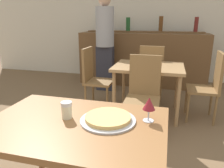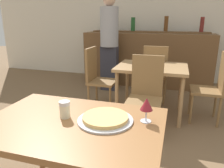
{
  "view_description": "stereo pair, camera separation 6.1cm",
  "coord_description": "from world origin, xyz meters",
  "px_view_note": "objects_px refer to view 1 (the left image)",
  "views": [
    {
      "loc": [
        0.55,
        -1.15,
        1.37
      ],
      "look_at": [
        0.1,
        0.55,
        0.83
      ],
      "focal_mm": 35.0,
      "sensor_mm": 36.0,
      "label": 1
    },
    {
      "loc": [
        0.6,
        -1.13,
        1.37
      ],
      "look_at": [
        0.1,
        0.55,
        0.83
      ],
      "focal_mm": 35.0,
      "sensor_mm": 36.0,
      "label": 2
    }
  ],
  "objects_px": {
    "chair_far_side_right": "(209,83)",
    "pizza_tray": "(108,119)",
    "chair_far_side_back": "(151,70)",
    "chair_far_side_left": "(94,75)",
    "person_standing": "(105,40)",
    "cheese_shaker": "(67,110)",
    "wine_glass": "(149,104)",
    "chair_far_side_front": "(143,91)"
  },
  "relations": [
    {
      "from": "chair_far_side_left",
      "to": "pizza_tray",
      "type": "relative_size",
      "value": 2.65
    },
    {
      "from": "chair_far_side_left",
      "to": "wine_glass",
      "type": "relative_size",
      "value": 5.96
    },
    {
      "from": "pizza_tray",
      "to": "person_standing",
      "type": "xyz_separation_m",
      "value": [
        -0.84,
        2.76,
        0.22
      ]
    },
    {
      "from": "pizza_tray",
      "to": "person_standing",
      "type": "height_order",
      "value": "person_standing"
    },
    {
      "from": "chair_far_side_right",
      "to": "wine_glass",
      "type": "xyz_separation_m",
      "value": [
        -0.65,
        -1.75,
        0.32
      ]
    },
    {
      "from": "chair_far_side_back",
      "to": "chair_far_side_right",
      "type": "xyz_separation_m",
      "value": [
        0.82,
        -0.54,
        0.0
      ]
    },
    {
      "from": "chair_far_side_back",
      "to": "chair_far_side_right",
      "type": "bearing_deg",
      "value": 146.52
    },
    {
      "from": "chair_far_side_left",
      "to": "person_standing",
      "type": "distance_m",
      "value": 1.05
    },
    {
      "from": "chair_far_side_back",
      "to": "person_standing",
      "type": "height_order",
      "value": "person_standing"
    },
    {
      "from": "chair_far_side_back",
      "to": "pizza_tray",
      "type": "xyz_separation_m",
      "value": [
        -0.08,
        -2.36,
        0.22
      ]
    },
    {
      "from": "pizza_tray",
      "to": "wine_glass",
      "type": "distance_m",
      "value": 0.28
    },
    {
      "from": "chair_far_side_right",
      "to": "pizza_tray",
      "type": "height_order",
      "value": "chair_far_side_right"
    },
    {
      "from": "pizza_tray",
      "to": "chair_far_side_back",
      "type": "bearing_deg",
      "value": 88.02
    },
    {
      "from": "chair_far_side_back",
      "to": "person_standing",
      "type": "distance_m",
      "value": 1.09
    },
    {
      "from": "chair_far_side_front",
      "to": "wine_glass",
      "type": "height_order",
      "value": "chair_far_side_front"
    },
    {
      "from": "cheese_shaker",
      "to": "wine_glass",
      "type": "xyz_separation_m",
      "value": [
        0.52,
        0.09,
        0.06
      ]
    },
    {
      "from": "person_standing",
      "to": "chair_far_side_back",
      "type": "bearing_deg",
      "value": -23.62
    },
    {
      "from": "chair_far_side_front",
      "to": "pizza_tray",
      "type": "height_order",
      "value": "chair_far_side_front"
    },
    {
      "from": "chair_far_side_back",
      "to": "chair_far_side_left",
      "type": "relative_size",
      "value": 1.0
    },
    {
      "from": "person_standing",
      "to": "wine_glass",
      "type": "relative_size",
      "value": 11.24
    },
    {
      "from": "chair_far_side_right",
      "to": "cheese_shaker",
      "type": "xyz_separation_m",
      "value": [
        -1.17,
        -1.84,
        0.26
      ]
    },
    {
      "from": "chair_far_side_front",
      "to": "person_standing",
      "type": "distance_m",
      "value": 1.8
    },
    {
      "from": "chair_far_side_left",
      "to": "cheese_shaker",
      "type": "relative_size",
      "value": 8.39
    },
    {
      "from": "person_standing",
      "to": "chair_far_side_left",
      "type": "bearing_deg",
      "value": -83.94
    },
    {
      "from": "chair_far_side_left",
      "to": "person_standing",
      "type": "height_order",
      "value": "person_standing"
    },
    {
      "from": "chair_far_side_front",
      "to": "chair_far_side_back",
      "type": "xyz_separation_m",
      "value": [
        0.0,
        1.08,
        0.0
      ]
    },
    {
      "from": "chair_far_side_front",
      "to": "chair_far_side_left",
      "type": "height_order",
      "value": "same"
    },
    {
      "from": "chair_far_side_left",
      "to": "pizza_tray",
      "type": "bearing_deg",
      "value": -157.96
    },
    {
      "from": "cheese_shaker",
      "to": "person_standing",
      "type": "bearing_deg",
      "value": 101.43
    },
    {
      "from": "cheese_shaker",
      "to": "person_standing",
      "type": "height_order",
      "value": "person_standing"
    },
    {
      "from": "pizza_tray",
      "to": "wine_glass",
      "type": "xyz_separation_m",
      "value": [
        0.25,
        0.07,
        0.1
      ]
    },
    {
      "from": "wine_glass",
      "to": "chair_far_side_right",
      "type": "bearing_deg",
      "value": 69.6
    },
    {
      "from": "pizza_tray",
      "to": "cheese_shaker",
      "type": "xyz_separation_m",
      "value": [
        -0.27,
        -0.03,
        0.04
      ]
    },
    {
      "from": "chair_far_side_back",
      "to": "cheese_shaker",
      "type": "height_order",
      "value": "chair_far_side_back"
    },
    {
      "from": "chair_far_side_front",
      "to": "cheese_shaker",
      "type": "bearing_deg",
      "value": -105.23
    },
    {
      "from": "wine_glass",
      "to": "person_standing",
      "type": "bearing_deg",
      "value": 111.96
    },
    {
      "from": "chair_far_side_front",
      "to": "pizza_tray",
      "type": "bearing_deg",
      "value": -93.66
    },
    {
      "from": "pizza_tray",
      "to": "person_standing",
      "type": "relative_size",
      "value": 0.2
    },
    {
      "from": "chair_far_side_left",
      "to": "cheese_shaker",
      "type": "xyz_separation_m",
      "value": [
        0.46,
        -1.84,
        0.26
      ]
    },
    {
      "from": "chair_far_side_front",
      "to": "cheese_shaker",
      "type": "xyz_separation_m",
      "value": [
        -0.35,
        -1.3,
        0.26
      ]
    },
    {
      "from": "chair_far_side_right",
      "to": "wine_glass",
      "type": "distance_m",
      "value": 1.89
    },
    {
      "from": "chair_far_side_right",
      "to": "pizza_tray",
      "type": "xyz_separation_m",
      "value": [
        -0.9,
        -1.82,
        0.22
      ]
    }
  ]
}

